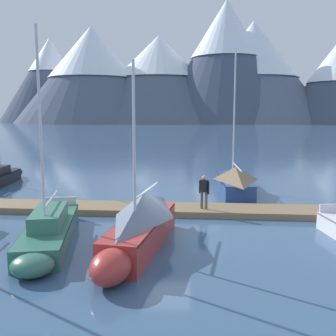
% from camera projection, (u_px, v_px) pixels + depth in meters
% --- Properties ---
extents(ground_plane, '(700.00, 700.00, 0.00)m').
position_uv_depth(ground_plane, '(161.00, 237.00, 15.67)').
color(ground_plane, '#38567A').
extents(mountain_west_summit, '(58.45, 58.45, 47.64)m').
position_uv_depth(mountain_west_summit, '(51.00, 79.00, 221.98)').
color(mountain_west_summit, '#424C60').
rests_on(mountain_west_summit, ground).
extents(mountain_central_massif, '(79.33, 79.33, 49.33)m').
position_uv_depth(mountain_central_massif, '(92.00, 72.00, 199.53)').
color(mountain_central_massif, '#4C566B').
rests_on(mountain_central_massif, ground).
extents(mountain_shoulder_ridge, '(90.19, 90.19, 45.77)m').
position_uv_depth(mountain_shoulder_ridge, '(159.00, 77.00, 205.52)').
color(mountain_shoulder_ridge, '#4C566B').
rests_on(mountain_shoulder_ridge, ground).
extents(mountain_east_summit, '(74.22, 74.22, 62.29)m').
position_uv_depth(mountain_east_summit, '(226.00, 59.00, 197.63)').
color(mountain_east_summit, '#424C60').
rests_on(mountain_east_summit, ground).
extents(mountain_rear_spur, '(81.47, 81.47, 52.50)m').
position_uv_depth(mountain_rear_spur, '(252.00, 69.00, 202.06)').
color(mountain_rear_spur, slate).
rests_on(mountain_rear_spur, ground).
extents(dock, '(29.82, 3.20, 0.30)m').
position_uv_depth(dock, '(166.00, 209.00, 19.60)').
color(dock, '#846B4C').
rests_on(dock, ground).
extents(sailboat_nearest_berth, '(1.84, 6.80, 9.26)m').
position_uv_depth(sailboat_nearest_berth, '(0.00, 176.00, 27.28)').
color(sailboat_nearest_berth, black).
rests_on(sailboat_nearest_berth, ground).
extents(sailboat_mid_dock_port, '(2.77, 7.30, 8.06)m').
position_uv_depth(sailboat_mid_dock_port, '(49.00, 231.00, 14.75)').
color(sailboat_mid_dock_port, '#336B56').
rests_on(sailboat_mid_dock_port, ground).
extents(sailboat_mid_dock_starboard, '(2.52, 7.14, 6.81)m').
position_uv_depth(sailboat_mid_dock_starboard, '(140.00, 224.00, 14.17)').
color(sailboat_mid_dock_starboard, '#B2332D').
rests_on(sailboat_mid_dock_starboard, ground).
extents(sailboat_far_berth, '(2.02, 7.29, 9.04)m').
position_uv_depth(sailboat_far_berth, '(234.00, 179.00, 24.56)').
color(sailboat_far_berth, navy).
rests_on(sailboat_far_berth, ground).
extents(person_on_dock, '(0.50, 0.40, 1.69)m').
position_uv_depth(person_on_dock, '(204.00, 190.00, 18.96)').
color(person_on_dock, brown).
rests_on(person_on_dock, dock).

